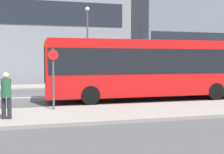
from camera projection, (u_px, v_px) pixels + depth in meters
ground_plane at (31, 97)px, 16.77m from camera, size 120.00×120.00×0.00m
sidewalk_near at (26, 117)px, 10.72m from camera, size 44.00×3.50×0.13m
sidewalk_far at (34, 87)px, 22.82m from camera, size 44.00×3.50×0.13m
lane_centerline at (31, 97)px, 16.77m from camera, size 41.80×0.16×0.01m
apartment_block_right_tower at (192, 16)px, 32.69m from camera, size 12.94×5.94×14.86m
city_bus at (148, 66)px, 15.90m from camera, size 11.49×2.65×3.31m
parked_car_0 at (198, 80)px, 23.38m from camera, size 4.68×1.72×1.27m
pedestrian_near_stop at (6, 93)px, 9.96m from camera, size 0.35×0.34×1.67m
bus_stop_sign at (53, 74)px, 11.87m from camera, size 0.44×0.12×2.59m
street_lamp at (87, 37)px, 22.94m from camera, size 0.36×0.36×6.42m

